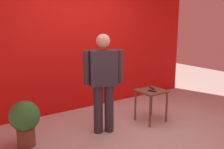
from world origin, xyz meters
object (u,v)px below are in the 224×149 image
object	(u,v)px
tv_remote	(152,88)
potted_plant	(25,120)
standing_person	(103,79)
cell_phone	(152,91)
side_table	(151,96)

from	to	relation	value
tv_remote	potted_plant	xyz separation A→B (m)	(-2.24, 0.25, -0.19)
standing_person	cell_phone	xyz separation A→B (m)	(0.91, -0.16, -0.31)
side_table	tv_remote	world-z (taller)	tv_remote
standing_person	side_table	size ratio (longest dim) A/B	2.75
tv_remote	cell_phone	bearing A→B (deg)	-111.24
cell_phone	potted_plant	world-z (taller)	potted_plant
standing_person	cell_phone	size ratio (longest dim) A/B	11.21
cell_phone	potted_plant	distance (m)	2.16
cell_phone	potted_plant	xyz separation A→B (m)	(-2.12, 0.39, -0.19)
potted_plant	cell_phone	bearing A→B (deg)	-10.33
side_table	potted_plant	world-z (taller)	potted_plant
cell_phone	tv_remote	bearing A→B (deg)	28.94
side_table	cell_phone	world-z (taller)	cell_phone
tv_remote	potted_plant	size ratio (longest dim) A/B	0.25
side_table	cell_phone	xyz separation A→B (m)	(-0.04, -0.06, 0.11)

